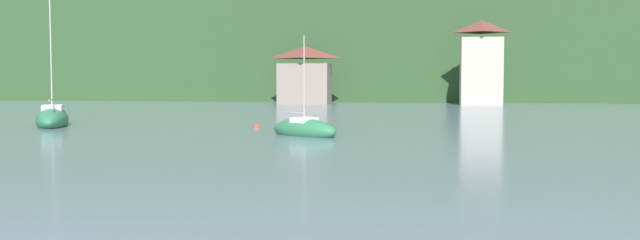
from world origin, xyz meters
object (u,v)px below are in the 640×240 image
shore_building_west (305,76)px  sailboat_far_2 (52,119)px  sailboat_far_6 (304,130)px  mooring_buoy_mid (257,128)px  shore_building_westcentral (481,64)px

shore_building_west → sailboat_far_2: bearing=-104.0°
sailboat_far_2 → sailboat_far_6: 18.64m
sailboat_far_2 → sailboat_far_6: size_ratio=1.55×
sailboat_far_2 → sailboat_far_6: bearing=-133.2°
shore_building_west → sailboat_far_2: 41.35m
shore_building_west → sailboat_far_2: sailboat_far_2 is taller
shore_building_west → mooring_buoy_mid: 40.33m
sailboat_far_6 → mooring_buoy_mid: sailboat_far_6 is taller
sailboat_far_2 → shore_building_west: bearing=-40.0°
shore_building_west → shore_building_westcentral: bearing=-0.2°
shore_building_westcentral → sailboat_far_6: shore_building_westcentral is taller
shore_building_west → mooring_buoy_mid: (3.83, -40.01, -3.37)m
sailboat_far_6 → mooring_buoy_mid: (-3.98, 5.52, -0.32)m
sailboat_far_6 → shore_building_westcentral: bearing=111.4°
shore_building_westcentral → mooring_buoy_mid: size_ratio=23.06×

